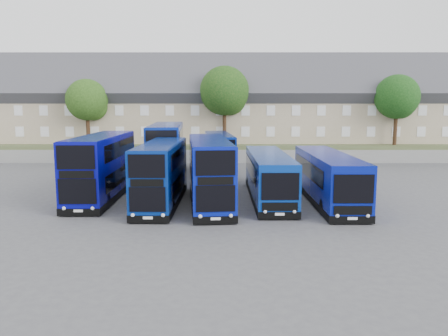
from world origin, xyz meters
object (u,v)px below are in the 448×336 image
Objects in this scene: coach_east_a at (268,177)px; tree_far at (423,97)px; dd_front_left at (102,168)px; tree_mid at (226,93)px; tree_east at (398,99)px; dd_front_mid at (161,175)px; tree_west at (88,102)px.

coach_east_a is 1.38× the size of tree_far.
dd_front_left is 23.41m from tree_mid.
tree_east is (20.00, -0.50, -0.68)m from tree_mid.
coach_east_a is at bearing -129.65° from tree_far.
tree_mid is (8.95, 20.82, 5.87)m from dd_front_left.
dd_front_mid is 25.73m from tree_west.
coach_east_a is 1.47× the size of tree_east.
tree_west reaches higher than dd_front_mid.
dd_front_left is at bearing 177.11° from coach_east_a.
tree_west reaches higher than coach_east_a.
tree_mid is (4.38, 22.89, 6.05)m from dd_front_mid.
tree_west is (-7.05, 20.32, 4.85)m from dd_front_left.
dd_front_left is 44.70m from tree_far.
tree_far reaches higher than dd_front_mid.
dd_front_left is at bearing -113.26° from tree_mid.
tree_west is 0.94× the size of tree_east.
tree_east is (17.02, 20.77, 5.79)m from coach_east_a.
tree_east is (28.95, 20.32, 5.19)m from dd_front_left.
tree_far is at bearing 49.64° from coach_east_a.
dd_front_mid is 7.55m from coach_east_a.
dd_front_mid is 0.87× the size of coach_east_a.
tree_far is (23.02, 27.77, 6.13)m from coach_east_a.
tree_mid reaches higher than tree_far.
tree_east is 0.94× the size of tree_far.
coach_east_a is 1.30× the size of tree_mid.
coach_east_a is at bearing -2.99° from dd_front_left.
tree_west is 36.00m from tree_east.
tree_east is (24.38, 22.39, 5.37)m from dd_front_mid.
tree_mid is at bearing 1.79° from tree_west.
tree_mid is (16.00, 0.50, 1.02)m from tree_west.
tree_west is 0.83× the size of tree_mid.
tree_mid reaches higher than tree_west.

